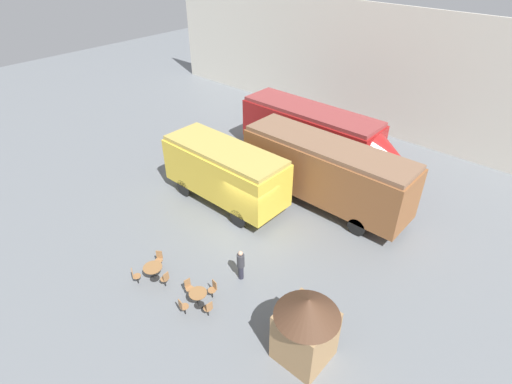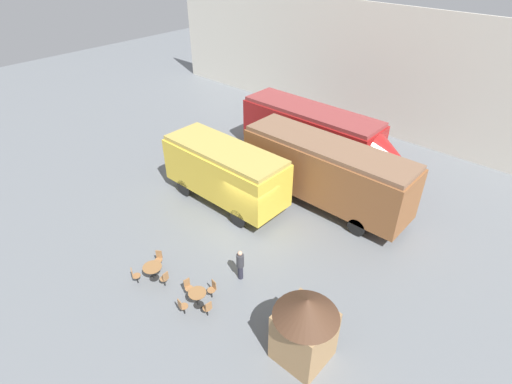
# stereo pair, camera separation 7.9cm
# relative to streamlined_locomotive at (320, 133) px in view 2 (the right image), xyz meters

# --- Properties ---
(ground_plane) EXTENTS (80.00, 80.00, 0.00)m
(ground_plane) POSITION_rel_streamlined_locomotive_xyz_m (1.14, -8.18, -2.18)
(ground_plane) COLOR slate
(backdrop_wall) EXTENTS (44.00, 0.15, 9.00)m
(backdrop_wall) POSITION_rel_streamlined_locomotive_xyz_m (1.14, 7.08, 2.32)
(backdrop_wall) COLOR beige
(backdrop_wall) RESTS_ON ground_plane
(streamlined_locomotive) EXTENTS (11.42, 2.75, 3.61)m
(streamlined_locomotive) POSITION_rel_streamlined_locomotive_xyz_m (0.00, 0.00, 0.00)
(streamlined_locomotive) COLOR maroon
(streamlined_locomotive) RESTS_ON ground_plane
(passenger_coach_wooden) EXTENTS (9.70, 2.69, 3.75)m
(passenger_coach_wooden) POSITION_rel_streamlined_locomotive_xyz_m (2.84, -3.66, -0.00)
(passenger_coach_wooden) COLOR brown
(passenger_coach_wooden) RESTS_ON ground_plane
(passenger_coach_vintage) EXTENTS (7.33, 2.74, 3.40)m
(passenger_coach_vintage) POSITION_rel_streamlined_locomotive_xyz_m (-1.44, -7.16, -0.16)
(passenger_coach_vintage) COLOR gold
(passenger_coach_vintage) RESTS_ON ground_plane
(cafe_table_near) EXTENTS (0.75, 0.75, 0.76)m
(cafe_table_near) POSITION_rel_streamlined_locomotive_xyz_m (3.20, -13.37, -1.61)
(cafe_table_near) COLOR black
(cafe_table_near) RESTS_ON ground_plane
(cafe_table_mid) EXTENTS (0.85, 0.85, 0.71)m
(cafe_table_mid) POSITION_rel_streamlined_locomotive_xyz_m (0.54, -13.69, -1.62)
(cafe_table_mid) COLOR black
(cafe_table_mid) RESTS_ON ground_plane
(cafe_chair_0) EXTENTS (0.37, 0.36, 0.87)m
(cafe_chair_0) POSITION_rel_streamlined_locomotive_xyz_m (2.46, -13.26, -1.67)
(cafe_chair_0) COLOR black
(cafe_chair_0) RESTS_ON ground_plane
(cafe_chair_1) EXTENTS (0.36, 0.37, 0.87)m
(cafe_chair_1) POSITION_rel_streamlined_locomotive_xyz_m (3.09, -14.11, -1.67)
(cafe_chair_1) COLOR black
(cafe_chair_1) RESTS_ON ground_plane
(cafe_chair_2) EXTENTS (0.37, 0.36, 0.87)m
(cafe_chair_2) POSITION_rel_streamlined_locomotive_xyz_m (3.94, -13.48, -1.67)
(cafe_chair_2) COLOR black
(cafe_chair_2) RESTS_ON ground_plane
(cafe_chair_3) EXTENTS (0.36, 0.37, 0.87)m
(cafe_chair_3) POSITION_rel_streamlined_locomotive_xyz_m (3.31, -12.63, -1.67)
(cafe_chair_3) COLOR black
(cafe_chair_3) RESTS_ON ground_plane
(cafe_chair_4) EXTENTS (0.40, 0.40, 0.87)m
(cafe_chair_4) POSITION_rel_streamlined_locomotive_xyz_m (0.09, -13.03, -1.67)
(cafe_chair_4) COLOR black
(cafe_chair_4) RESTS_ON ground_plane
(cafe_chair_5) EXTENTS (0.39, 0.40, 0.87)m
(cafe_chair_5) POSITION_rel_streamlined_locomotive_xyz_m (0.19, -14.41, -1.67)
(cafe_chair_5) COLOR black
(cafe_chair_5) RESTS_ON ground_plane
(cafe_chair_6) EXTENTS (0.36, 0.36, 0.87)m
(cafe_chair_6) POSITION_rel_streamlined_locomotive_xyz_m (1.34, -13.64, -1.67)
(cafe_chair_6) COLOR black
(cafe_chair_6) RESTS_ON ground_plane
(visitor_person) EXTENTS (0.34, 0.34, 1.59)m
(visitor_person) POSITION_rel_streamlined_locomotive_xyz_m (3.43, -11.06, -1.32)
(visitor_person) COLOR #262633
(visitor_person) RESTS_ON ground_plane
(ticket_kiosk) EXTENTS (2.34, 2.34, 3.00)m
(ticket_kiosk) POSITION_rel_streamlined_locomotive_xyz_m (7.82, -12.35, -0.51)
(ticket_kiosk) COLOR #99754C
(ticket_kiosk) RESTS_ON ground_plane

